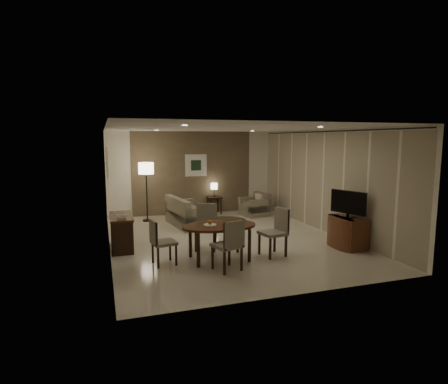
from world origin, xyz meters
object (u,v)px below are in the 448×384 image
object	(u,v)px
console_desk	(121,232)
tv_cabinet	(348,232)
dining_table	(219,242)
chair_far	(206,227)
armchair	(254,204)
floor_lamp	(147,192)
chair_right	(273,232)
chair_left	(164,242)
side_table	(214,205)
sofa	(189,211)
chair_near	(227,245)

from	to	relation	value
console_desk	tv_cabinet	size ratio (longest dim) A/B	1.33
dining_table	chair_far	bearing A→B (deg)	95.39
armchair	chair_far	bearing A→B (deg)	-47.86
console_desk	armchair	xyz separation A→B (m)	(4.29, 2.51, -0.01)
floor_lamp	chair_right	bearing A→B (deg)	-63.90
chair_left	floor_lamp	bearing A→B (deg)	-11.17
chair_left	chair_far	bearing A→B (deg)	-64.45
side_table	tv_cabinet	bearing A→B (deg)	-69.78
console_desk	chair_left	size ratio (longest dim) A/B	1.34
side_table	dining_table	bearing A→B (deg)	-105.53
console_desk	chair_right	world-z (taller)	chair_right
dining_table	chair_right	bearing A→B (deg)	-5.23
sofa	side_table	world-z (taller)	sofa
dining_table	floor_lamp	bearing A→B (deg)	102.90
dining_table	chair_near	size ratio (longest dim) A/B	1.57
tv_cabinet	chair_left	bearing A→B (deg)	178.36
console_desk	chair_near	world-z (taller)	chair_near
tv_cabinet	armchair	bearing A→B (deg)	98.55
sofa	side_table	size ratio (longest dim) A/B	3.07
console_desk	dining_table	bearing A→B (deg)	-37.62
dining_table	chair_near	bearing A→B (deg)	-94.86
chair_far	floor_lamp	bearing A→B (deg)	125.94
console_desk	armchair	size ratio (longest dim) A/B	1.47
chair_left	tv_cabinet	bearing A→B (deg)	-100.63
chair_left	sofa	xyz separation A→B (m)	(1.22, 3.17, -0.04)
console_desk	sofa	world-z (taller)	sofa
tv_cabinet	chair_near	bearing A→B (deg)	-169.46
dining_table	armchair	size ratio (longest dim) A/B	1.88
console_desk	chair_far	bearing A→B (deg)	-20.37
tv_cabinet	chair_near	distance (m)	3.15
side_table	chair_near	bearing A→B (deg)	-104.27
chair_near	chair_right	bearing A→B (deg)	-172.84
armchair	floor_lamp	bearing A→B (deg)	-103.76
chair_far	armchair	size ratio (longest dim) A/B	1.23
tv_cabinet	sofa	size ratio (longest dim) A/B	0.52
chair_near	chair_far	xyz separation A→B (m)	(-0.02, 1.41, 0.02)
tv_cabinet	dining_table	size ratio (longest dim) A/B	0.59
tv_cabinet	chair_far	size ratio (longest dim) A/B	0.90
chair_near	sofa	bearing A→B (deg)	-109.46
chair_near	console_desk	bearing A→B (deg)	-66.25
tv_cabinet	sofa	world-z (taller)	sofa
tv_cabinet	chair_right	bearing A→B (deg)	-178.99
chair_near	side_table	size ratio (longest dim) A/B	1.74
tv_cabinet	console_desk	bearing A→B (deg)	162.95
tv_cabinet	chair_near	xyz separation A→B (m)	(-3.09, -0.58, 0.14)
console_desk	armchair	distance (m)	4.97
armchair	chair_left	bearing A→B (deg)	-51.94
sofa	armchair	bearing A→B (deg)	-81.26
dining_table	chair_right	xyz separation A→B (m)	(1.14, -0.10, 0.14)
chair_far	sofa	bearing A→B (deg)	107.40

